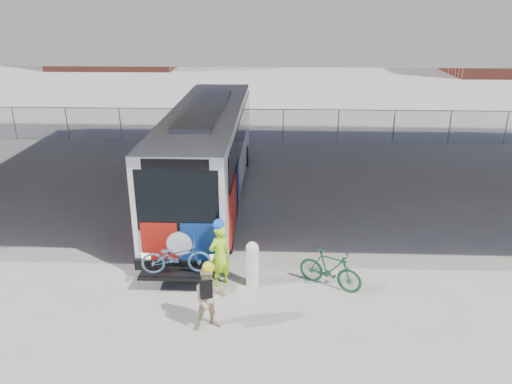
# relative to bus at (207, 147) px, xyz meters

# --- Properties ---
(ground) EXTENTS (160.00, 160.00, 0.00)m
(ground) POSITION_rel_bus_xyz_m (2.00, -3.41, -2.11)
(ground) COLOR #9E9991
(ground) RESTS_ON ground
(bus) EXTENTS (2.67, 12.97, 3.69)m
(bus) POSITION_rel_bus_xyz_m (0.00, 0.00, 0.00)
(bus) COLOR silver
(bus) RESTS_ON ground
(overpass) EXTENTS (40.00, 16.00, 7.95)m
(overpass) POSITION_rel_bus_xyz_m (2.00, 0.59, 4.44)
(overpass) COLOR #605E59
(overpass) RESTS_ON ground
(chainlink_fence) EXTENTS (30.00, 0.06, 30.00)m
(chainlink_fence) POSITION_rel_bus_xyz_m (2.00, 8.59, -0.68)
(chainlink_fence) COLOR gray
(chainlink_fence) RESTS_ON ground
(brick_buildings) EXTENTS (54.00, 22.00, 12.00)m
(brick_buildings) POSITION_rel_bus_xyz_m (3.23, 44.82, 3.31)
(brick_buildings) COLOR maroon
(brick_buildings) RESTS_ON ground
(bollard) EXTENTS (0.34, 0.34, 1.31)m
(bollard) POSITION_rel_bus_xyz_m (2.01, -6.31, -1.41)
(bollard) COLOR white
(bollard) RESTS_ON ground
(cyclist_hivis) EXTENTS (0.77, 0.76, 1.97)m
(cyclist_hivis) POSITION_rel_bus_xyz_m (1.13, -6.31, -1.16)
(cyclist_hivis) COLOR #A3EB18
(cyclist_hivis) RESTS_ON ground
(cyclist_tan) EXTENTS (0.93, 0.81, 1.78)m
(cyclist_tan) POSITION_rel_bus_xyz_m (1.10, -8.27, -1.27)
(cyclist_tan) COLOR tan
(cyclist_tan) RESTS_ON ground
(bike_parked) EXTENTS (1.83, 1.33, 1.09)m
(bike_parked) POSITION_rel_bus_xyz_m (4.12, -6.31, -1.56)
(bike_parked) COLOR #154325
(bike_parked) RESTS_ON ground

